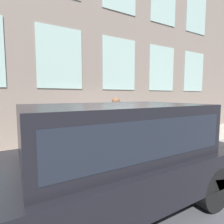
# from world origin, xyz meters

# --- Properties ---
(ground_plane) EXTENTS (80.00, 80.00, 0.00)m
(ground_plane) POSITION_xyz_m (0.00, 0.00, 0.00)
(ground_plane) COLOR #47474C
(sidewalk) EXTENTS (2.22, 60.00, 0.17)m
(sidewalk) POSITION_xyz_m (1.11, 0.00, 0.08)
(sidewalk) COLOR #A8A093
(sidewalk) RESTS_ON ground_plane
(building_facade) EXTENTS (0.33, 40.00, 10.60)m
(building_facade) POSITION_xyz_m (2.37, -0.00, 5.30)
(building_facade) COLOR gray
(building_facade) RESTS_ON ground_plane
(fire_hydrant) EXTENTS (0.28, 0.41, 0.75)m
(fire_hydrant) POSITION_xyz_m (0.63, 0.21, 0.55)
(fire_hydrant) COLOR red
(fire_hydrant) RESTS_ON sidewalk
(person) EXTENTS (0.42, 0.28, 1.74)m
(person) POSITION_xyz_m (1.10, -0.35, 1.21)
(person) COLOR navy
(person) RESTS_ON sidewalk
(parked_truck_charcoal_near) EXTENTS (2.09, 4.84, 1.81)m
(parked_truck_charcoal_near) POSITION_xyz_m (-1.31, 1.13, 1.04)
(parked_truck_charcoal_near) COLOR black
(parked_truck_charcoal_near) RESTS_ON ground_plane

